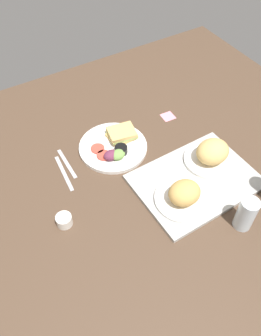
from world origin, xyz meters
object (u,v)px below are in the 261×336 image
(espresso_cup, at_px, (64,220))
(sticky_note, at_px, (168,116))
(knife, at_px, (64,173))
(drinking_glass, at_px, (246,214))
(bread_plate_near, at_px, (211,154))
(serving_tray, at_px, (195,181))
(bread_plate_far, at_px, (184,195))
(fork, at_px, (67,163))
(plate_with_salad, at_px, (115,146))

(espresso_cup, bearing_deg, sticky_note, -156.06)
(knife, bearing_deg, drinking_glass, 44.17)
(knife, xyz_separation_m, sticky_note, (-0.54, -0.07, -0.00))
(bread_plate_near, distance_m, drinking_glass, 0.29)
(bread_plate_near, xyz_separation_m, knife, (0.52, -0.25, -0.06))
(serving_tray, xyz_separation_m, drinking_glass, (-0.02, 0.23, 0.06))
(bread_plate_near, bearing_deg, drinking_glass, 74.09)
(bread_plate_far, bearing_deg, sticky_note, -118.43)
(serving_tray, distance_m, fork, 0.51)
(drinking_glass, xyz_separation_m, espresso_cup, (0.53, -0.32, -0.05))
(plate_with_salad, distance_m, espresso_cup, 0.40)
(knife, bearing_deg, serving_tray, 58.81)
(serving_tray, relative_size, knife, 2.37)
(drinking_glass, bearing_deg, bread_plate_near, -105.91)
(bread_plate_far, xyz_separation_m, drinking_glass, (-0.13, 0.18, 0.01))
(drinking_glass, height_order, knife, drinking_glass)
(sticky_note, bearing_deg, drinking_glass, 80.38)
(plate_with_salad, relative_size, sticky_note, 5.03)
(serving_tray, relative_size, bread_plate_near, 2.30)
(bread_plate_far, bearing_deg, plate_with_salad, -78.18)
(sticky_note, bearing_deg, plate_with_salad, 9.83)
(fork, bearing_deg, drinking_glass, 36.20)
(espresso_cup, height_order, sticky_note, espresso_cup)
(serving_tray, height_order, fork, serving_tray)
(serving_tray, height_order, knife, serving_tray)
(plate_with_salad, height_order, knife, plate_with_salad)
(bread_plate_far, distance_m, sticky_note, 0.48)
(drinking_glass, bearing_deg, knife, -50.15)
(serving_tray, relative_size, espresso_cup, 8.04)
(plate_with_salad, height_order, espresso_cup, plate_with_salad)
(bread_plate_near, xyz_separation_m, espresso_cup, (0.61, -0.04, -0.04))
(bread_plate_far, relative_size, plate_with_salad, 0.72)
(espresso_cup, relative_size, sticky_note, 1.00)
(bread_plate_far, xyz_separation_m, espresso_cup, (0.40, -0.14, -0.03))
(bread_plate_near, relative_size, bread_plate_far, 0.96)
(serving_tray, bearing_deg, fork, -41.12)
(drinking_glass, bearing_deg, serving_tray, -83.98)
(plate_with_salad, bearing_deg, bread_plate_near, 136.55)
(bread_plate_far, distance_m, knife, 0.47)
(bread_plate_near, xyz_separation_m, fork, (0.49, -0.29, -0.06))
(bread_plate_far, relative_size, drinking_glass, 1.53)
(serving_tray, distance_m, bread_plate_far, 0.12)
(bread_plate_near, height_order, drinking_glass, drinking_glass)
(sticky_note, bearing_deg, bread_plate_far, 61.57)
(bread_plate_far, bearing_deg, bread_plate_near, -153.98)
(serving_tray, height_order, bread_plate_far, bread_plate_far)
(drinking_glass, distance_m, sticky_note, 0.61)
(drinking_glass, xyz_separation_m, knife, (0.44, -0.53, -0.06))
(plate_with_salad, bearing_deg, fork, -6.67)
(plate_with_salad, xyz_separation_m, drinking_glass, (-0.20, 0.54, 0.05))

